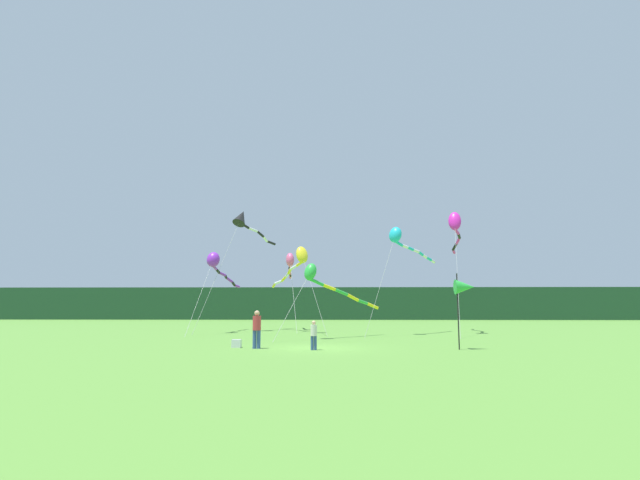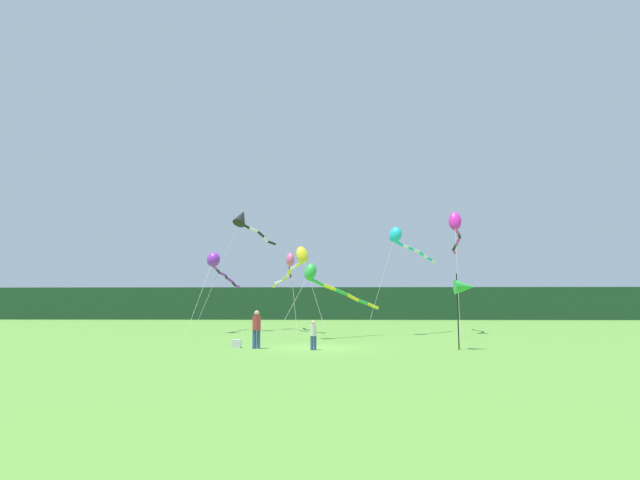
{
  "view_description": "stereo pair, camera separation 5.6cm",
  "coord_description": "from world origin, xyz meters",
  "px_view_note": "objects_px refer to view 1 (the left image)",
  "views": [
    {
      "loc": [
        0.91,
        -24.32,
        2.08
      ],
      "look_at": [
        0.0,
        6.0,
        5.98
      ],
      "focal_mm": 28.07,
      "sensor_mm": 36.0,
      "label": 1
    },
    {
      "loc": [
        0.96,
        -24.32,
        2.08
      ],
      "look_at": [
        0.0,
        6.0,
        5.98
      ],
      "focal_mm": 28.07,
      "sensor_mm": 36.0,
      "label": 2
    }
  ],
  "objects_px": {
    "person_adult": "(257,327)",
    "kite_rainbow": "(290,262)",
    "kite_purple": "(216,263)",
    "person_child": "(314,334)",
    "kite_green": "(322,279)",
    "kite_black": "(244,220)",
    "kite_cyan": "(401,239)",
    "banner_flag_pole": "(464,288)",
    "kite_magenta": "(455,226)",
    "cooler_box": "(236,344)",
    "kite_yellow": "(298,261)"
  },
  "relations": [
    {
      "from": "person_adult",
      "to": "kite_rainbow",
      "type": "relative_size",
      "value": 0.21
    },
    {
      "from": "person_adult",
      "to": "kite_purple",
      "type": "height_order",
      "value": "kite_purple"
    },
    {
      "from": "person_child",
      "to": "kite_green",
      "type": "distance_m",
      "value": 8.2
    },
    {
      "from": "kite_black",
      "to": "kite_cyan",
      "type": "bearing_deg",
      "value": -19.55
    },
    {
      "from": "kite_black",
      "to": "banner_flag_pole",
      "type": "bearing_deg",
      "value": -49.23
    },
    {
      "from": "banner_flag_pole",
      "to": "kite_magenta",
      "type": "bearing_deg",
      "value": 77.83
    },
    {
      "from": "cooler_box",
      "to": "kite_green",
      "type": "distance_m",
      "value": 8.36
    },
    {
      "from": "kite_cyan",
      "to": "kite_purple",
      "type": "distance_m",
      "value": 13.69
    },
    {
      "from": "kite_rainbow",
      "to": "kite_purple",
      "type": "distance_m",
      "value": 6.54
    },
    {
      "from": "person_child",
      "to": "kite_rainbow",
      "type": "relative_size",
      "value": 0.16
    },
    {
      "from": "person_child",
      "to": "kite_magenta",
      "type": "xyz_separation_m",
      "value": [
        9.8,
        13.15,
        7.02
      ]
    },
    {
      "from": "kite_purple",
      "to": "kite_black",
      "type": "relative_size",
      "value": 1.03
    },
    {
      "from": "person_adult",
      "to": "kite_cyan",
      "type": "xyz_separation_m",
      "value": [
        8.34,
        10.99,
        5.62
      ]
    },
    {
      "from": "kite_green",
      "to": "kite_magenta",
      "type": "height_order",
      "value": "kite_magenta"
    },
    {
      "from": "kite_magenta",
      "to": "person_adult",
      "type": "bearing_deg",
      "value": -135.1
    },
    {
      "from": "person_adult",
      "to": "kite_black",
      "type": "bearing_deg",
      "value": 103.18
    },
    {
      "from": "kite_cyan",
      "to": "kite_magenta",
      "type": "bearing_deg",
      "value": 19.62
    },
    {
      "from": "kite_rainbow",
      "to": "kite_magenta",
      "type": "bearing_deg",
      "value": -19.17
    },
    {
      "from": "kite_magenta",
      "to": "cooler_box",
      "type": "bearing_deg",
      "value": -138.62
    },
    {
      "from": "person_adult",
      "to": "kite_cyan",
      "type": "relative_size",
      "value": 0.24
    },
    {
      "from": "kite_rainbow",
      "to": "kite_green",
      "type": "relative_size",
      "value": 1.18
    },
    {
      "from": "person_adult",
      "to": "person_child",
      "type": "relative_size",
      "value": 1.34
    },
    {
      "from": "person_adult",
      "to": "kite_black",
      "type": "distance_m",
      "value": 17.46
    },
    {
      "from": "kite_cyan",
      "to": "person_adult",
      "type": "bearing_deg",
      "value": -127.17
    },
    {
      "from": "kite_rainbow",
      "to": "kite_cyan",
      "type": "relative_size",
      "value": 1.11
    },
    {
      "from": "kite_green",
      "to": "banner_flag_pole",
      "type": "bearing_deg",
      "value": -46.77
    },
    {
      "from": "kite_cyan",
      "to": "kite_green",
      "type": "bearing_deg",
      "value": -143.73
    },
    {
      "from": "kite_rainbow",
      "to": "kite_cyan",
      "type": "height_order",
      "value": "kite_cyan"
    },
    {
      "from": "kite_purple",
      "to": "kite_magenta",
      "type": "relative_size",
      "value": 0.92
    },
    {
      "from": "kite_rainbow",
      "to": "kite_black",
      "type": "relative_size",
      "value": 0.86
    },
    {
      "from": "cooler_box",
      "to": "kite_rainbow",
      "type": "bearing_deg",
      "value": 86.16
    },
    {
      "from": "kite_rainbow",
      "to": "kite_yellow",
      "type": "bearing_deg",
      "value": -76.05
    },
    {
      "from": "cooler_box",
      "to": "person_adult",
      "type": "bearing_deg",
      "value": -26.2
    },
    {
      "from": "kite_cyan",
      "to": "kite_yellow",
      "type": "bearing_deg",
      "value": 162.76
    },
    {
      "from": "kite_green",
      "to": "kite_black",
      "type": "distance_m",
      "value": 11.67
    },
    {
      "from": "person_child",
      "to": "kite_yellow",
      "type": "distance_m",
      "value": 14.8
    },
    {
      "from": "person_adult",
      "to": "kite_cyan",
      "type": "distance_m",
      "value": 14.9
    },
    {
      "from": "person_child",
      "to": "kite_black",
      "type": "height_order",
      "value": "kite_black"
    },
    {
      "from": "person_child",
      "to": "kite_purple",
      "type": "bearing_deg",
      "value": 120.19
    },
    {
      "from": "banner_flag_pole",
      "to": "kite_cyan",
      "type": "bearing_deg",
      "value": 97.33
    },
    {
      "from": "kite_green",
      "to": "kite_purple",
      "type": "distance_m",
      "value": 10.09
    },
    {
      "from": "kite_cyan",
      "to": "kite_black",
      "type": "xyz_separation_m",
      "value": [
        -11.9,
        4.23,
        2.17
      ]
    },
    {
      "from": "kite_black",
      "to": "kite_purple",
      "type": "bearing_deg",
      "value": -123.99
    },
    {
      "from": "cooler_box",
      "to": "kite_rainbow",
      "type": "distance_m",
      "value": 17.21
    },
    {
      "from": "banner_flag_pole",
      "to": "kite_green",
      "type": "xyz_separation_m",
      "value": [
        -6.85,
        7.29,
        0.75
      ]
    },
    {
      "from": "kite_purple",
      "to": "person_child",
      "type": "bearing_deg",
      "value": -59.81
    },
    {
      "from": "kite_green",
      "to": "cooler_box",
      "type": "bearing_deg",
      "value": -121.47
    },
    {
      "from": "person_adult",
      "to": "cooler_box",
      "type": "relative_size",
      "value": 4.1
    },
    {
      "from": "person_adult",
      "to": "kite_green",
      "type": "distance_m",
      "value": 8.05
    },
    {
      "from": "kite_magenta",
      "to": "kite_purple",
      "type": "bearing_deg",
      "value": 178.74
    }
  ]
}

